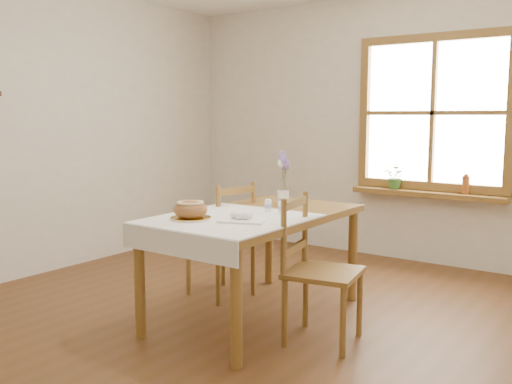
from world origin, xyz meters
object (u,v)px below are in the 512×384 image
Objects in this scene: chair_right at (324,270)px; flower_vase at (283,198)px; dining_table at (256,225)px; bread_plate at (191,218)px; chair_left at (220,239)px.

flower_vase is (-0.67, 0.57, 0.33)m from chair_right.
flower_vase is (-0.07, 0.45, 0.13)m from dining_table.
dining_table is at bearing -81.72° from flower_vase.
chair_right reaches higher than dining_table.
bread_plate reaches higher than dining_table.
flower_vase is (0.11, 0.93, 0.03)m from bread_plate.
chair_right reaches higher than chair_left.
chair_left is at bearing 115.26° from bread_plate.
flower_vase is at bearing 98.28° from dining_table.
chair_right is at bearing -10.93° from dining_table.
chair_right reaches higher than flower_vase.
dining_table is 0.52m from bread_plate.
dining_table is 6.24× the size of bread_plate.
bread_plate is (-0.78, -0.36, 0.30)m from chair_right.
chair_left is at bearing 61.93° from chair_right.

